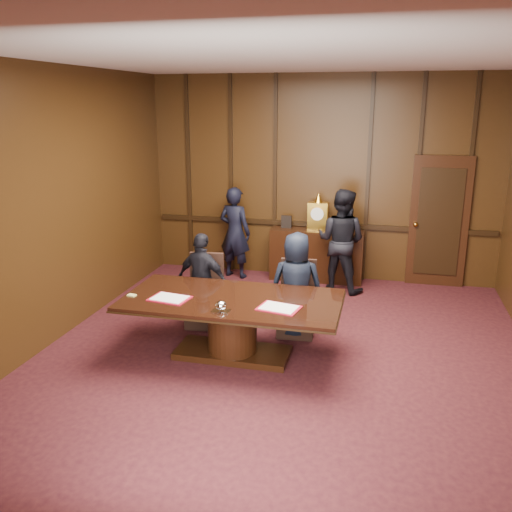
% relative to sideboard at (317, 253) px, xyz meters
% --- Properties ---
extents(room, '(7.00, 7.04, 3.50)m').
position_rel_sideboard_xyz_m(room, '(0.07, -3.12, 1.24)').
color(room, black).
rests_on(room, ground).
extents(sideboard, '(1.60, 0.45, 1.54)m').
position_rel_sideboard_xyz_m(sideboard, '(0.00, 0.00, 0.00)').
color(sideboard, black).
rests_on(sideboard, ground).
extents(conference_table, '(2.62, 1.32, 0.76)m').
position_rel_sideboard_xyz_m(conference_table, '(-0.61, -3.23, 0.02)').
color(conference_table, black).
rests_on(conference_table, ground).
extents(folder_left, '(0.50, 0.40, 0.02)m').
position_rel_sideboard_xyz_m(folder_left, '(-1.33, -3.43, 0.28)').
color(folder_left, '#A20E23').
rests_on(folder_left, conference_table).
extents(folder_right, '(0.52, 0.42, 0.02)m').
position_rel_sideboard_xyz_m(folder_right, '(0.01, -3.43, 0.28)').
color(folder_right, '#A20E23').
rests_on(folder_right, conference_table).
extents(inkstand, '(0.20, 0.14, 0.12)m').
position_rel_sideboard_xyz_m(inkstand, '(-0.61, -3.68, 0.33)').
color(inkstand, white).
rests_on(inkstand, conference_table).
extents(notepad, '(0.11, 0.09, 0.01)m').
position_rel_sideboard_xyz_m(notepad, '(-1.82, -3.44, 0.28)').
color(notepad, '#D0C766').
rests_on(notepad, conference_table).
extents(chair_left, '(0.53, 0.53, 0.99)m').
position_rel_sideboard_xyz_m(chair_left, '(-1.26, -2.35, -0.19)').
color(chair_left, black).
rests_on(chair_left, ground).
extents(chair_right, '(0.51, 0.51, 0.99)m').
position_rel_sideboard_xyz_m(chair_right, '(0.04, -2.35, -0.19)').
color(chair_right, black).
rests_on(chair_right, ground).
extents(signatory_left, '(0.84, 0.50, 1.33)m').
position_rel_sideboard_xyz_m(signatory_left, '(-1.26, -2.43, 0.18)').
color(signatory_left, black).
rests_on(signatory_left, ground).
extents(signatory_right, '(0.75, 0.55, 1.42)m').
position_rel_sideboard_xyz_m(signatory_right, '(0.04, -2.43, 0.22)').
color(signatory_right, black).
rests_on(signatory_right, ground).
extents(witness_left, '(0.67, 0.52, 1.62)m').
position_rel_sideboard_xyz_m(witness_left, '(-1.44, -0.16, 0.32)').
color(witness_left, black).
rests_on(witness_left, ground).
extents(witness_right, '(0.98, 0.85, 1.70)m').
position_rel_sideboard_xyz_m(witness_right, '(0.45, -0.46, 0.36)').
color(witness_right, black).
rests_on(witness_right, ground).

